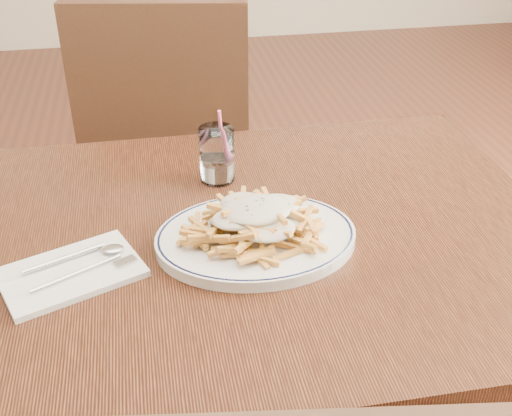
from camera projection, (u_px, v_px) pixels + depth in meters
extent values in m
cube|color=black|center=(214.00, 244.00, 1.10)|extent=(1.20, 0.80, 0.04)
cylinder|color=black|center=(410.00, 263.00, 1.68)|extent=(0.05, 0.05, 0.71)
cube|color=black|center=(175.00, 156.00, 1.96)|extent=(0.52, 0.52, 0.04)
cube|color=black|center=(160.00, 100.00, 1.64)|extent=(0.45, 0.12, 0.50)
cylinder|color=black|center=(239.00, 192.00, 2.25)|extent=(0.04, 0.04, 0.44)
cylinder|color=black|center=(129.00, 193.00, 2.25)|extent=(0.04, 0.04, 0.44)
cylinder|color=black|center=(239.00, 258.00, 1.92)|extent=(0.04, 0.04, 0.44)
cylinder|color=black|center=(109.00, 259.00, 1.92)|extent=(0.04, 0.04, 0.44)
torus|color=black|center=(256.00, 235.00, 1.06)|extent=(0.35, 0.35, 0.01)
ellipsoid|color=beige|center=(256.00, 208.00, 1.03)|extent=(0.16, 0.13, 0.03)
cube|color=white|center=(71.00, 273.00, 0.99)|extent=(0.24, 0.20, 0.01)
cylinder|color=white|center=(217.00, 154.00, 1.22)|extent=(0.07, 0.07, 0.11)
cylinder|color=white|center=(217.00, 168.00, 1.24)|extent=(0.06, 0.06, 0.04)
cylinder|color=#FD6090|center=(222.00, 142.00, 1.22)|extent=(0.02, 0.04, 0.14)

